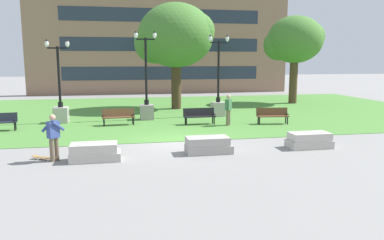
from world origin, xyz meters
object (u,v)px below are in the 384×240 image
(park_bench_near_right, at_px, (118,116))
(park_bench_near_left, at_px, (272,115))
(concrete_block_left, at_px, (208,145))
(lamp_post_right, at_px, (147,102))
(person_bystander_near_lawn, at_px, (228,108))
(lamp_post_center, at_px, (61,106))
(skateboard, at_px, (45,158))
(concrete_block_right, at_px, (309,140))
(park_bench_far_right, at_px, (199,115))
(lamp_post_left, at_px, (218,100))
(concrete_block_center, at_px, (95,152))
(person_skateboarder, at_px, (53,135))

(park_bench_near_right, bearing_deg, park_bench_near_left, -8.38)
(concrete_block_left, distance_m, lamp_post_right, 8.94)
(person_bystander_near_lawn, bearing_deg, lamp_post_center, 163.71)
(concrete_block_left, xyz_separation_m, skateboard, (-6.11, 0.14, -0.22))
(concrete_block_left, bearing_deg, concrete_block_right, 0.76)
(concrete_block_left, distance_m, lamp_post_center, 10.83)
(park_bench_far_right, distance_m, lamp_post_left, 3.41)
(lamp_post_center, bearing_deg, lamp_post_left, 4.81)
(skateboard, distance_m, lamp_post_left, 12.86)
(park_bench_near_left, distance_m, lamp_post_left, 4.18)
(lamp_post_right, bearing_deg, lamp_post_center, -177.02)
(concrete_block_center, bearing_deg, person_skateboarder, 171.97)
(concrete_block_left, relative_size, person_bystander_near_lawn, 1.05)
(lamp_post_left, distance_m, person_bystander_near_lawn, 3.53)
(concrete_block_right, relative_size, park_bench_far_right, 0.99)
(skateboard, distance_m, park_bench_far_right, 9.56)
(lamp_post_center, bearing_deg, park_bench_near_left, -12.69)
(concrete_block_right, bearing_deg, lamp_post_right, 125.05)
(park_bench_far_right, distance_m, lamp_post_right, 3.63)
(concrete_block_center, height_order, person_bystander_near_lawn, person_bystander_near_lawn)
(park_bench_near_right, height_order, person_bystander_near_lawn, person_bystander_near_lawn)
(concrete_block_left, relative_size, park_bench_near_right, 0.98)
(lamp_post_right, distance_m, person_bystander_near_lawn, 5.20)
(person_skateboarder, bearing_deg, lamp_post_right, 65.74)
(lamp_post_left, relative_size, person_bystander_near_lawn, 3.02)
(person_bystander_near_lawn, bearing_deg, skateboard, -146.88)
(park_bench_far_right, bearing_deg, lamp_post_center, 165.49)
(concrete_block_center, distance_m, park_bench_near_left, 11.26)
(park_bench_near_right, bearing_deg, park_bench_far_right, -7.63)
(lamp_post_right, bearing_deg, lamp_post_left, 6.76)
(concrete_block_right, distance_m, person_skateboarder, 10.09)
(concrete_block_center, xyz_separation_m, park_bench_near_left, (9.45, 6.11, 0.23))
(skateboard, bearing_deg, park_bench_far_right, 41.53)
(concrete_block_center, height_order, skateboard, concrete_block_center)
(person_bystander_near_lawn, bearing_deg, lamp_post_right, 145.35)
(person_skateboarder, distance_m, lamp_post_center, 8.63)
(person_skateboarder, relative_size, lamp_post_left, 0.33)
(concrete_block_left, relative_size, concrete_block_right, 1.00)
(lamp_post_right, bearing_deg, concrete_block_right, -54.95)
(concrete_block_left, height_order, lamp_post_right, lamp_post_right)
(concrete_block_center, xyz_separation_m, lamp_post_left, (7.19, 9.58, 0.76))
(concrete_block_left, height_order, lamp_post_left, lamp_post_left)
(lamp_post_left, xyz_separation_m, person_bystander_near_lawn, (-0.36, -3.51, -0.08))
(lamp_post_left, bearing_deg, skateboard, -134.54)
(person_skateboarder, distance_m, lamp_post_left, 12.74)
(concrete_block_right, height_order, park_bench_near_right, park_bench_near_right)
(concrete_block_center, distance_m, person_skateboarder, 1.58)
(lamp_post_left, bearing_deg, person_bystander_near_lawn, -95.80)
(skateboard, bearing_deg, lamp_post_right, 63.10)
(person_skateboarder, relative_size, lamp_post_center, 0.36)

